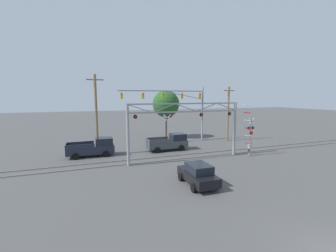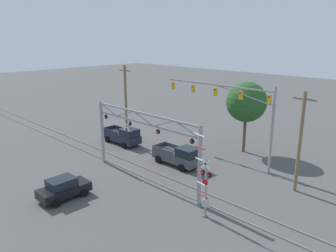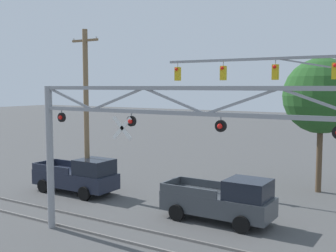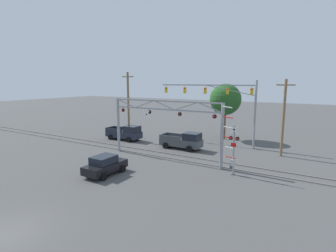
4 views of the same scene
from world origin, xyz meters
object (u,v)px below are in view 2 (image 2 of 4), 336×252
Objects in this scene: traffic_signal_span at (239,106)px; pickup_truck_lead at (179,156)px; crossing_signal_mast at (205,188)px; sedan_waiting at (63,188)px; background_tree_beyond_span at (246,102)px; crossing_gantry at (143,137)px; utility_pole_right at (300,141)px; utility_pole_left at (126,105)px; pickup_truck_following at (123,136)px.

traffic_signal_span is 7.46m from pickup_truck_lead.
pickup_truck_lead is (-3.54, -4.53, -4.76)m from traffic_signal_span.
crossing_signal_mast is 0.46× the size of traffic_signal_span.
crossing_signal_mast reaches higher than sedan_waiting.
sedan_waiting is 0.51× the size of background_tree_beyond_span.
crossing_gantry is 1.53× the size of utility_pole_right.
pickup_truck_lead is at bearing -127.98° from traffic_signal_span.
traffic_signal_span is at bearing 111.74° from crossing_signal_mast.
crossing_gantry is 2.13× the size of crossing_signal_mast.
background_tree_beyond_span is (2.34, 7.80, 4.48)m from pickup_truck_lead.
traffic_signal_span is at bearing 71.23° from sedan_waiting.
utility_pole_left reaches higher than background_tree_beyond_span.
background_tree_beyond_span is (-1.20, 3.27, -0.28)m from traffic_signal_span.
crossing_signal_mast is 10.90m from sedan_waiting.
pickup_truck_following is at bearing -161.30° from traffic_signal_span.
crossing_gantry is 5.41m from pickup_truck_lead.
utility_pole_right reaches higher than background_tree_beyond_span.
pickup_truck_following is 1.32× the size of sedan_waiting.
crossing_gantry is at bearing 172.14° from crossing_signal_mast.
utility_pole_left is (0.48, 0.18, 3.70)m from pickup_truck_following.
utility_pole_right reaches higher than pickup_truck_lead.
pickup_truck_following is 19.70m from utility_pole_right.
crossing_signal_mast is at bearing -19.52° from pickup_truck_following.
pickup_truck_lead is 0.66× the size of background_tree_beyond_span.
background_tree_beyond_span reaches higher than sedan_waiting.
pickup_truck_lead is 9.27m from utility_pole_left.
pickup_truck_lead is (-0.16, 4.54, -2.94)m from crossing_gantry.
traffic_signal_span is 2.55× the size of pickup_truck_lead.
pickup_truck_lead is 11.19m from sedan_waiting.
utility_pole_right is at bearing 71.33° from crossing_signal_mast.
utility_pole_left is at bearing -173.39° from utility_pole_right.
pickup_truck_lead reaches higher than sedan_waiting.
utility_pole_left is at bearing -161.37° from traffic_signal_span.
traffic_signal_span is at bearing 164.61° from utility_pole_right.
crossing_signal_mast is at bearing -7.86° from crossing_gantry.
crossing_signal_mast is 1.15× the size of pickup_truck_following.
sedan_waiting is at bearing -131.42° from utility_pole_right.
pickup_truck_following reaches higher than sedan_waiting.
crossing_gantry is at bearing -144.72° from utility_pole_right.
traffic_signal_span is 1.67× the size of background_tree_beyond_span.
background_tree_beyond_span is (11.30, 7.50, 4.48)m from pickup_truck_following.
background_tree_beyond_span is (10.82, 7.32, 0.77)m from utility_pole_left.
crossing_gantry is 1.37× the size of utility_pole_left.
utility_pole_left is at bearing 120.26° from sedan_waiting.
utility_pole_right is at bearing 6.97° from pickup_truck_following.
traffic_signal_span is at bearing 18.63° from utility_pole_left.
crossing_gantry is at bearing -99.98° from background_tree_beyond_span.
traffic_signal_span is (-4.02, 10.09, 3.57)m from crossing_signal_mast.
traffic_signal_span is 1.57× the size of utility_pole_right.
traffic_signal_span is (3.37, 9.07, 1.82)m from crossing_gantry.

